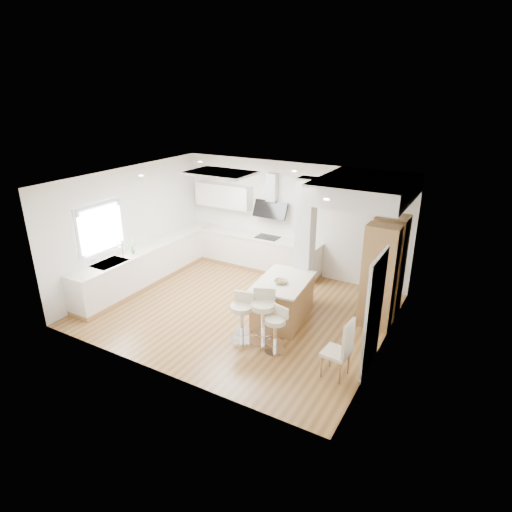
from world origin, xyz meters
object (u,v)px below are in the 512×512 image
Objects in this scene: bar_stool_c at (276,328)px; bar_stool_a at (242,315)px; peninsula at (283,300)px; dining_chair at (342,348)px; bar_stool_b at (263,314)px.

bar_stool_a is at bearing -164.74° from bar_stool_c.
bar_stool_c is at bearing -75.10° from peninsula.
bar_stool_a is 0.90× the size of dining_chair.
bar_stool_b reaches higher than bar_stool_a.
bar_stool_a is at bearing -178.90° from dining_chair.
dining_chair is (1.97, -0.14, 0.03)m from bar_stool_a.
dining_chair is at bearing -15.03° from bar_stool_a.
bar_stool_b reaches higher than peninsula.
bar_stool_a reaches higher than peninsula.
peninsula is 1.17m from bar_stool_c.
peninsula is 1.58× the size of bar_stool_a.
bar_stool_b is 1.63m from dining_chair.
dining_chair reaches higher than bar_stool_b.
bar_stool_b is (0.36, 0.16, 0.05)m from bar_stool_a.
bar_stool_c is (0.70, 0.00, -0.05)m from bar_stool_a.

